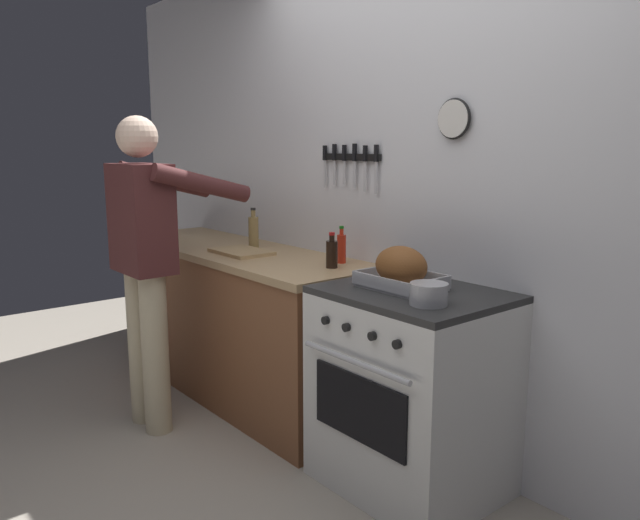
{
  "coord_description": "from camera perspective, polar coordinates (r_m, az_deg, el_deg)",
  "views": [
    {
      "loc": [
        1.98,
        -0.97,
        1.52
      ],
      "look_at": [
        -0.25,
        0.85,
        0.98
      ],
      "focal_mm": 35.01,
      "sensor_mm": 36.0,
      "label": 1
    }
  ],
  "objects": [
    {
      "name": "bottle_soy_sauce",
      "position": [
        3.15,
        1.09,
        0.62
      ],
      "size": [
        0.06,
        0.06,
        0.18
      ],
      "color": "black",
      "rests_on": "counter_block"
    },
    {
      "name": "bottle_vinegar",
      "position": [
        3.77,
        -6.1,
        2.61
      ],
      "size": [
        0.06,
        0.06,
        0.24
      ],
      "color": "#997F4C",
      "rests_on": "counter_block"
    },
    {
      "name": "roasting_pan",
      "position": [
        2.72,
        7.41,
        -0.83
      ],
      "size": [
        0.35,
        0.26,
        0.19
      ],
      "color": "#B7B7BC",
      "rests_on": "stove"
    },
    {
      "name": "saucepan",
      "position": [
        2.47,
        9.91,
        -3.08
      ],
      "size": [
        0.15,
        0.15,
        0.09
      ],
      "color": "#B7B7BC",
      "rests_on": "stove"
    },
    {
      "name": "cutting_board",
      "position": [
        3.6,
        -7.2,
        0.76
      ],
      "size": [
        0.36,
        0.24,
        0.02
      ],
      "primitive_type": "cube",
      "color": "tan",
      "rests_on": "counter_block"
    },
    {
      "name": "stove",
      "position": [
        2.84,
        8.32,
        -11.67
      ],
      "size": [
        0.76,
        0.67,
        0.9
      ],
      "color": "white",
      "rests_on": "ground"
    },
    {
      "name": "person_cook",
      "position": [
        3.39,
        -15.52,
        0.55
      ],
      "size": [
        0.51,
        0.63,
        1.66
      ],
      "rotation": [
        0.0,
        0.0,
        1.75
      ],
      "color": "#C6B793",
      "rests_on": "ground"
    },
    {
      "name": "bottle_hot_sauce",
      "position": [
        3.28,
        1.97,
        1.13
      ],
      "size": [
        0.05,
        0.05,
        0.2
      ],
      "color": "red",
      "rests_on": "counter_block"
    },
    {
      "name": "counter_block",
      "position": [
        3.88,
        -7.39,
        -5.49
      ],
      "size": [
        2.03,
        0.65,
        0.9
      ],
      "color": "brown",
      "rests_on": "ground"
    },
    {
      "name": "wall_back",
      "position": [
        3.05,
        10.29,
        6.3
      ],
      "size": [
        6.0,
        0.13,
        2.6
      ],
      "color": "silver",
      "rests_on": "ground"
    }
  ]
}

